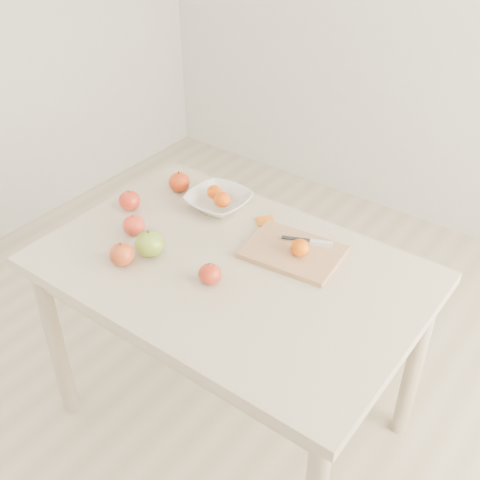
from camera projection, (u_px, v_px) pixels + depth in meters
The scene contains 16 objects.
ground at pixel (232, 417), 2.33m from camera, with size 3.50×3.50×0.00m, color #C6B293.
table at pixel (231, 289), 1.95m from camera, with size 1.20×0.80×0.75m.
cutting_board at pixel (293, 252), 1.94m from camera, with size 0.30×0.22×0.02m, color #A87E54.
board_tangerine at pixel (300, 248), 1.90m from camera, with size 0.06×0.06×0.05m, color #D25207.
fruit_bowl at pixel (218, 201), 2.15m from camera, with size 0.22×0.22×0.05m, color white.
bowl_tangerine_near at pixel (215, 192), 2.16m from camera, with size 0.06×0.06×0.05m, color #D16407.
bowl_tangerine_far at pixel (222, 199), 2.11m from camera, with size 0.06×0.06×0.05m, color #E15007.
orange_peel_a at pixel (265, 222), 2.09m from camera, with size 0.06×0.04×0.00m, color #C4590D.
orange_peel_b at pixel (262, 237), 2.02m from camera, with size 0.04×0.04×0.00m, color #DB520F.
paring_knife at pixel (317, 243), 1.95m from camera, with size 0.16×0.08×0.01m.
apple_green at pixel (149, 244), 1.92m from camera, with size 0.09×0.09×0.08m, color olive.
apple_red_e at pixel (210, 274), 1.81m from camera, with size 0.07×0.07×0.06m, color maroon.
apple_red_d at pixel (134, 225), 2.02m from camera, with size 0.08×0.08×0.07m, color #A80B0B.
apple_red_c at pixel (122, 254), 1.88m from camera, with size 0.08×0.08×0.07m, color maroon.
apple_red_b at pixel (129, 200), 2.14m from camera, with size 0.08×0.08×0.07m, color maroon.
apple_red_a at pixel (179, 182), 2.25m from camera, with size 0.08×0.08×0.07m, color #A71B0A.
Camera 1 is at (0.92, -1.18, 1.92)m, focal length 45.00 mm.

